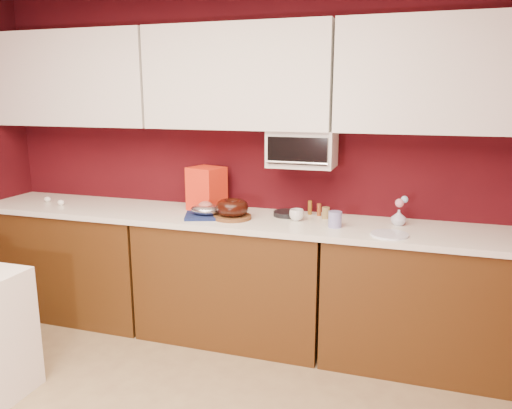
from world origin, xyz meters
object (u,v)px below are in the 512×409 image
at_px(flower_vase, 399,216).
at_px(foil_ham_nest, 206,209).
at_px(pandoro_box, 207,189).
at_px(blue_jar, 335,219).
at_px(coffee_mug, 297,214).
at_px(toaster_oven, 302,148).
at_px(bundt_cake, 232,207).

bearing_deg(flower_vase, foil_ham_nest, -171.89).
distance_m(pandoro_box, blue_jar, 1.01).
relative_size(coffee_mug, flower_vase, 0.81).
relative_size(coffee_mug, blue_jar, 0.91).
bearing_deg(flower_vase, toaster_oven, 174.94).
xyz_separation_m(pandoro_box, coffee_mug, (0.71, -0.12, -0.11)).
relative_size(bundt_cake, blue_jar, 2.16).
bearing_deg(coffee_mug, flower_vase, 7.45).
height_order(foil_ham_nest, coffee_mug, coffee_mug).
bearing_deg(bundt_cake, flower_vase, 8.79).
xyz_separation_m(foil_ham_nest, blue_jar, (0.90, 0.00, -0.00)).
height_order(bundt_cake, blue_jar, bundt_cake).
relative_size(foil_ham_nest, blue_jar, 2.02).
bearing_deg(pandoro_box, blue_jar, 5.83).
relative_size(bundt_cake, coffee_mug, 2.36).
height_order(foil_ham_nest, flower_vase, flower_vase).
distance_m(foil_ham_nest, pandoro_box, 0.26).
bearing_deg(blue_jar, toaster_oven, 139.25).
height_order(foil_ham_nest, blue_jar, blue_jar).
xyz_separation_m(toaster_oven, pandoro_box, (-0.71, -0.02, -0.32)).
bearing_deg(bundt_cake, foil_ham_nest, -175.83).
relative_size(foil_ham_nest, flower_vase, 1.78).
distance_m(foil_ham_nest, blue_jar, 0.90).
height_order(foil_ham_nest, pandoro_box, pandoro_box).
bearing_deg(foil_ham_nest, coffee_mug, 8.80).
bearing_deg(bundt_cake, pandoro_box, 143.31).
height_order(toaster_oven, foil_ham_nest, toaster_oven).
bearing_deg(foil_ham_nest, pandoro_box, 110.86).
relative_size(bundt_cake, pandoro_box, 0.71).
height_order(toaster_oven, pandoro_box, toaster_oven).
bearing_deg(flower_vase, blue_jar, -155.27).
distance_m(toaster_oven, flower_vase, 0.79).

